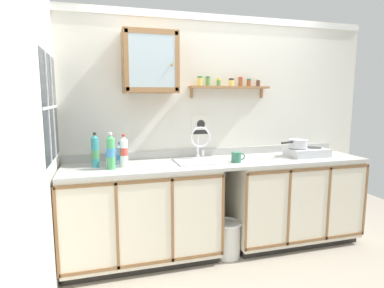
# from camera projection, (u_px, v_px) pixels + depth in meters

# --- Properties ---
(floor) EXTENTS (6.06, 6.06, 0.00)m
(floor) POSITION_uv_depth(u_px,v_px,m) (229.00, 261.00, 3.09)
(floor) COLOR #9E9384
(floor) RESTS_ON ground
(back_wall) EXTENTS (3.66, 0.07, 2.41)m
(back_wall) POSITION_uv_depth(u_px,v_px,m) (210.00, 130.00, 3.47)
(back_wall) COLOR silver
(back_wall) RESTS_ON ground
(side_wall_left) EXTENTS (0.05, 3.36, 2.41)m
(side_wall_left) POSITION_uv_depth(u_px,v_px,m) (38.00, 151.00, 2.19)
(side_wall_left) COLOR silver
(side_wall_left) RESTS_ON ground
(lower_cabinet_run) EXTENTS (1.44, 0.63, 0.91)m
(lower_cabinet_run) POSITION_uv_depth(u_px,v_px,m) (141.00, 215.00, 3.04)
(lower_cabinet_run) COLOR black
(lower_cabinet_run) RESTS_ON ground
(lower_cabinet_run_right) EXTENTS (1.39, 0.63, 0.91)m
(lower_cabinet_run_right) POSITION_uv_depth(u_px,v_px,m) (291.00, 200.00, 3.48)
(lower_cabinet_run_right) COLOR black
(lower_cabinet_run_right) RESTS_ON ground
(countertop) EXTENTS (3.02, 0.65, 0.03)m
(countertop) POSITION_uv_depth(u_px,v_px,m) (221.00, 162.00, 3.19)
(countertop) COLOR #B2B2AD
(countertop) RESTS_ON lower_cabinet_run
(backsplash) EXTENTS (3.02, 0.02, 0.08)m
(backsplash) POSITION_uv_depth(u_px,v_px,m) (211.00, 152.00, 3.47)
(backsplash) COLOR #B2B2AD
(backsplash) RESTS_ON countertop
(sink) EXTENTS (0.49, 0.42, 0.46)m
(sink) POSITION_uv_depth(u_px,v_px,m) (200.00, 161.00, 3.18)
(sink) COLOR silver
(sink) RESTS_ON countertop
(hot_plate_stove) EXTENTS (0.41, 0.28, 0.09)m
(hot_plate_stove) POSITION_uv_depth(u_px,v_px,m) (307.00, 152.00, 3.43)
(hot_plate_stove) COLOR silver
(hot_plate_stove) RESTS_ON countertop
(saucepan) EXTENTS (0.35, 0.20, 0.09)m
(saucepan) POSITION_uv_depth(u_px,v_px,m) (298.00, 143.00, 3.41)
(saucepan) COLOR silver
(saucepan) RESTS_ON hot_plate_stove
(bottle_opaque_white_0) EXTENTS (0.07, 0.07, 0.30)m
(bottle_opaque_white_0) POSITION_uv_depth(u_px,v_px,m) (124.00, 152.00, 2.90)
(bottle_opaque_white_0) COLOR white
(bottle_opaque_white_0) RESTS_ON countertop
(bottle_soda_green_1) EXTENTS (0.07, 0.07, 0.33)m
(bottle_soda_green_1) POSITION_uv_depth(u_px,v_px,m) (111.00, 152.00, 2.81)
(bottle_soda_green_1) COLOR #4CB266
(bottle_soda_green_1) RESTS_ON countertop
(bottle_detergent_teal_2) EXTENTS (0.07, 0.07, 0.32)m
(bottle_detergent_teal_2) POSITION_uv_depth(u_px,v_px,m) (95.00, 152.00, 2.89)
(bottle_detergent_teal_2) COLOR teal
(bottle_detergent_teal_2) RESTS_ON countertop
(bottle_water_blue_3) EXTENTS (0.07, 0.07, 0.21)m
(bottle_water_blue_3) POSITION_uv_depth(u_px,v_px,m) (120.00, 155.00, 3.00)
(bottle_water_blue_3) COLOR #8CB7E0
(bottle_water_blue_3) RESTS_ON countertop
(bottle_water_clear_4) EXTENTS (0.07, 0.07, 0.26)m
(bottle_water_clear_4) POSITION_uv_depth(u_px,v_px,m) (109.00, 153.00, 2.94)
(bottle_water_clear_4) COLOR silver
(bottle_water_clear_4) RESTS_ON countertop
(mug) EXTENTS (0.13, 0.09, 0.10)m
(mug) POSITION_uv_depth(u_px,v_px,m) (237.00, 157.00, 3.12)
(mug) COLOR #337259
(mug) RESTS_ON countertop
(wall_cabinet) EXTENTS (0.51, 0.32, 0.57)m
(wall_cabinet) POSITION_uv_depth(u_px,v_px,m) (150.00, 62.00, 3.03)
(wall_cabinet) COLOR #996B42
(spice_shelf) EXTENTS (0.86, 0.14, 0.22)m
(spice_shelf) POSITION_uv_depth(u_px,v_px,m) (229.00, 86.00, 3.36)
(spice_shelf) COLOR #996B42
(warning_sign) EXTENTS (0.20, 0.01, 0.24)m
(warning_sign) POSITION_uv_depth(u_px,v_px,m) (201.00, 127.00, 3.40)
(warning_sign) COLOR silver
(window) EXTENTS (0.03, 0.79, 0.89)m
(window) POSITION_uv_depth(u_px,v_px,m) (49.00, 107.00, 2.54)
(window) COLOR #262D38
(trash_bin) EXTENTS (0.27, 0.27, 0.36)m
(trash_bin) POSITION_uv_depth(u_px,v_px,m) (228.00, 238.00, 3.16)
(trash_bin) COLOR silver
(trash_bin) RESTS_ON ground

